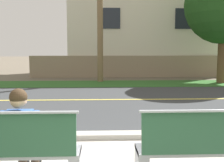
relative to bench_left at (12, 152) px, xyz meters
The scene contains 10 objects.
ground_plane 7.59m from the bench_left, 80.68° to the left, with size 140.00×140.00×0.00m, color #665B4C.
curb_edge 2.23m from the bench_left, 56.08° to the left, with size 44.00×0.30×0.11m, color #ADA89E.
street_asphalt 6.11m from the bench_left, 78.40° to the left, with size 52.00×8.00×0.01m, color #383A3D.
road_centre_line 6.11m from the bench_left, 78.40° to the left, with size 48.00×0.14×0.01m, color #E0CC4C.
far_verge_grass 10.65m from the bench_left, 83.38° to the left, with size 48.00×2.80×0.02m, color #2D6026.
bench_left is the anchor object (origin of this frame).
bench_right 2.45m from the bench_left, ahead, with size 1.72×0.48×1.01m.
seated_person_blue 0.29m from the bench_left, 64.22° to the left, with size 0.52×0.68×1.25m.
garden_wall 14.35m from the bench_left, 77.62° to the left, with size 13.00×0.36×1.40m, color gray.
house_across_street 18.01m from the bench_left, 76.51° to the left, with size 11.14×6.91×7.45m.
Camera 1 is at (-0.09, -2.78, 1.73)m, focal length 42.87 mm.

